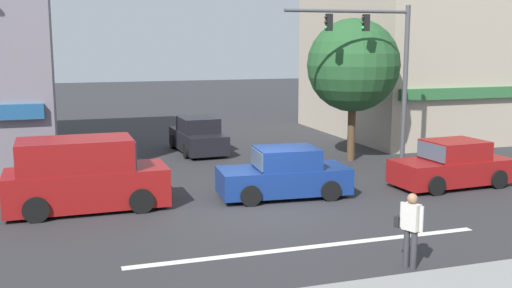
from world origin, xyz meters
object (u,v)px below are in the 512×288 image
(sedan_crossing_center, at_px, (284,175))
(sedan_crossing_leftbound, at_px, (452,166))
(van_parked_curbside, at_px, (84,176))
(street_tree, at_px, (353,66))
(sedan_approaching_near, at_px, (198,136))
(traffic_light_mast, at_px, (382,61))
(pedestrian_foreground_with_bag, at_px, (410,226))

(sedan_crossing_center, xyz_separation_m, sedan_crossing_leftbound, (5.92, -0.48, 0.00))
(sedan_crossing_leftbound, bearing_deg, sedan_crossing_center, 175.41)
(sedan_crossing_center, height_order, van_parked_curbside, van_parked_curbside)
(street_tree, height_order, sedan_crossing_center, street_tree)
(sedan_approaching_near, height_order, sedan_crossing_center, same)
(sedan_approaching_near, distance_m, van_parked_curbside, 9.61)
(van_parked_curbside, bearing_deg, street_tree, 21.52)
(traffic_light_mast, relative_size, sedan_crossing_leftbound, 1.48)
(sedan_crossing_center, distance_m, van_parked_curbside, 6.11)
(sedan_crossing_leftbound, height_order, pedestrian_foreground_with_bag, pedestrian_foreground_with_bag)
(traffic_light_mast, bearing_deg, sedan_crossing_leftbound, -68.02)
(traffic_light_mast, height_order, pedestrian_foreground_with_bag, traffic_light_mast)
(sedan_approaching_near, bearing_deg, sedan_crossing_center, -84.14)
(sedan_crossing_leftbound, distance_m, van_parked_curbside, 12.04)
(traffic_light_mast, xyz_separation_m, sedan_approaching_near, (-5.64, 6.10, -3.46))
(sedan_crossing_center, distance_m, pedestrian_foreground_with_bag, 6.57)
(sedan_crossing_center, relative_size, pedestrian_foreground_with_bag, 2.52)
(sedan_approaching_near, bearing_deg, pedestrian_foreground_with_bag, -85.09)
(sedan_approaching_near, relative_size, sedan_crossing_leftbound, 1.00)
(street_tree, bearing_deg, traffic_light_mast, -90.09)
(sedan_approaching_near, bearing_deg, street_tree, -33.91)
(sedan_crossing_leftbound, bearing_deg, pedestrian_foreground_with_bag, -132.16)
(street_tree, height_order, sedan_crossing_leftbound, street_tree)
(traffic_light_mast, xyz_separation_m, sedan_crossing_center, (-4.76, -2.40, -3.46))
(traffic_light_mast, height_order, sedan_crossing_leftbound, traffic_light_mast)
(street_tree, height_order, traffic_light_mast, traffic_light_mast)
(sedan_crossing_leftbound, bearing_deg, street_tree, 102.56)
(sedan_crossing_center, bearing_deg, sedan_crossing_leftbound, -4.59)
(street_tree, distance_m, pedestrian_foreground_with_bag, 12.43)
(sedan_crossing_center, bearing_deg, pedestrian_foreground_with_bag, -86.34)
(traffic_light_mast, bearing_deg, sedan_approaching_near, 132.71)
(sedan_approaching_near, bearing_deg, sedan_crossing_leftbound, -52.88)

